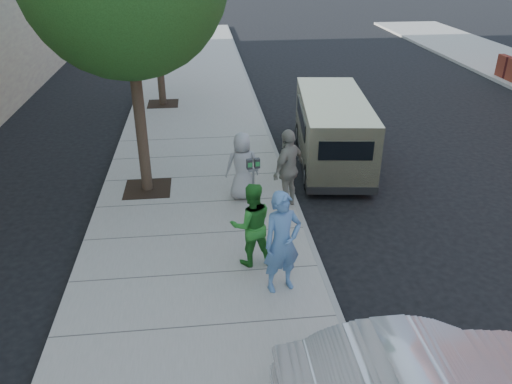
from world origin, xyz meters
TOP-DOWN VIEW (x-y plane):
  - ground at (0.00, 0.00)m, footprint 120.00×120.00m
  - sidewalk at (-1.00, 0.00)m, footprint 5.00×60.00m
  - curb_face at (1.44, 0.00)m, footprint 0.12×60.00m
  - parking_meter at (0.31, 0.66)m, footprint 0.31×0.15m
  - van at (2.99, 3.93)m, footprint 2.38×5.52m
  - person_officer at (0.54, -2.10)m, footprint 0.83×0.67m
  - person_green_shirt at (0.08, -1.22)m, footprint 0.93×0.76m
  - person_gray_shirt at (0.15, 1.63)m, footprint 0.88×0.60m
  - person_striped_polo at (1.20, 1.08)m, footprint 1.14×1.18m

SIDE VIEW (x-z plane):
  - ground at x=0.00m, z-range 0.00..0.00m
  - sidewalk at x=-1.00m, z-range 0.00..0.15m
  - curb_face at x=1.44m, z-range -0.01..0.15m
  - person_gray_shirt at x=0.15m, z-range 0.15..1.88m
  - person_green_shirt at x=0.08m, z-range 0.15..1.91m
  - van at x=2.99m, z-range 0.06..2.04m
  - person_striped_polo at x=1.20m, z-range 0.15..2.13m
  - person_officer at x=0.54m, z-range 0.15..2.15m
  - parking_meter at x=0.31m, z-range 0.48..1.94m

